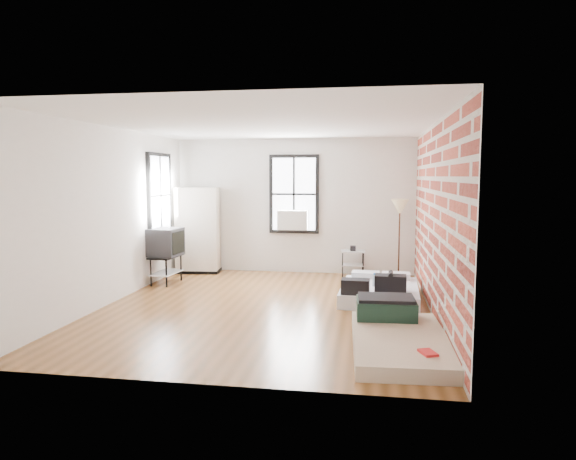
% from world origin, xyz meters
% --- Properties ---
extents(ground, '(6.00, 6.00, 0.00)m').
position_xyz_m(ground, '(0.00, 0.00, 0.00)').
color(ground, brown).
rests_on(ground, ground).
extents(room_shell, '(5.02, 6.02, 2.80)m').
position_xyz_m(room_shell, '(0.23, 0.36, 1.74)').
color(room_shell, silver).
rests_on(room_shell, ground).
extents(mattress_main, '(1.31, 1.73, 0.54)m').
position_xyz_m(mattress_main, '(1.74, 0.81, 0.15)').
color(mattress_main, white).
rests_on(mattress_main, ground).
extents(mattress_bare, '(1.20, 2.13, 0.45)m').
position_xyz_m(mattress_bare, '(1.92, -1.47, 0.13)').
color(mattress_bare, '#C3AB8D').
rests_on(mattress_bare, ground).
extents(wardrobe, '(0.95, 0.60, 1.79)m').
position_xyz_m(wardrobe, '(-2.00, 2.65, 0.89)').
color(wardrobe, black).
rests_on(wardrobe, ground).
extents(side_table, '(0.49, 0.40, 0.62)m').
position_xyz_m(side_table, '(1.24, 2.72, 0.41)').
color(side_table, black).
rests_on(side_table, ground).
extents(floor_lamp, '(0.34, 0.34, 1.57)m').
position_xyz_m(floor_lamp, '(2.15, 2.65, 1.34)').
color(floor_lamp, '#321D10').
rests_on(floor_lamp, ground).
extents(tv_stand, '(0.57, 0.77, 1.05)m').
position_xyz_m(tv_stand, '(-2.21, 1.45, 0.75)').
color(tv_stand, black).
rests_on(tv_stand, ground).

